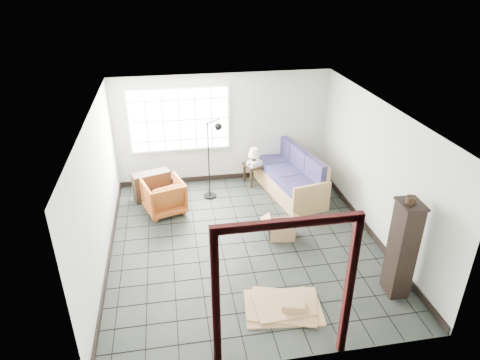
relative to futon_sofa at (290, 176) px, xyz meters
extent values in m
plane|color=black|center=(-1.42, -1.90, -0.37)|extent=(5.50, 5.50, 0.00)
cube|color=silver|center=(-1.42, 0.85, 0.93)|extent=(5.00, 0.02, 2.60)
cube|color=silver|center=(-1.42, -4.65, 0.93)|extent=(5.00, 0.02, 2.60)
cube|color=silver|center=(-3.92, -1.90, 0.93)|extent=(0.02, 5.50, 2.60)
cube|color=silver|center=(1.08, -1.90, 0.93)|extent=(0.02, 5.50, 2.60)
cube|color=white|center=(-1.42, -1.90, 2.23)|extent=(5.00, 5.50, 0.02)
cube|color=black|center=(-1.42, 0.83, -0.31)|extent=(4.95, 0.03, 0.12)
cube|color=black|center=(-3.90, -1.90, -0.31)|extent=(0.03, 5.45, 0.12)
cube|color=black|center=(1.06, -1.90, -0.31)|extent=(0.03, 5.45, 0.12)
cube|color=silver|center=(-2.42, 0.81, 1.23)|extent=(2.32, 0.06, 1.52)
cube|color=white|center=(-2.42, 0.77, 1.23)|extent=(2.20, 0.02, 1.40)
cube|color=#350C0D|center=(-2.27, -4.60, 0.68)|extent=(0.10, 0.08, 2.10)
cube|color=#350C0D|center=(-0.57, -4.60, 0.68)|extent=(0.10, 0.08, 2.10)
cube|color=#350C0D|center=(-1.42, -4.60, 1.78)|extent=(1.80, 0.08, 0.10)
cube|color=#9C7D46|center=(-0.07, -0.01, -0.17)|extent=(1.28, 2.31, 0.39)
cube|color=#9C7D46|center=(0.15, -1.12, -0.02)|extent=(0.87, 0.23, 0.70)
cube|color=#9C7D46|center=(-0.29, 1.09, -0.02)|extent=(0.87, 0.23, 0.70)
cube|color=#9C7D46|center=(0.31, 0.06, 0.23)|extent=(0.51, 2.16, 0.76)
cube|color=#1C1F46|center=(0.05, -0.72, 0.11)|extent=(0.91, 0.84, 0.17)
cube|color=#1C1F46|center=(0.36, -0.66, 0.37)|extent=(0.29, 0.71, 0.57)
cube|color=#1C1F46|center=(-0.09, -0.02, 0.11)|extent=(0.91, 0.84, 0.17)
cube|color=#1C1F46|center=(0.22, 0.04, 0.37)|extent=(0.29, 0.71, 0.57)
cube|color=#1C1F46|center=(-0.23, 0.69, 0.11)|extent=(0.91, 0.84, 0.17)
cube|color=#1C1F46|center=(0.08, 0.75, 0.37)|extent=(0.29, 0.71, 0.57)
imported|color=brown|center=(-2.88, -0.47, 0.03)|extent=(0.96, 0.93, 0.80)
cube|color=black|center=(-0.72, 0.50, 0.11)|extent=(0.56, 0.56, 0.06)
cube|color=black|center=(-0.85, 0.28, -0.14)|extent=(0.06, 0.06, 0.46)
cube|color=black|center=(-0.50, 0.37, -0.14)|extent=(0.06, 0.06, 0.46)
cube|color=black|center=(-0.95, 0.63, -0.14)|extent=(0.06, 0.06, 0.46)
cube|color=black|center=(-0.59, 0.73, -0.14)|extent=(0.06, 0.06, 0.46)
cylinder|color=black|center=(-0.75, 0.47, 0.21)|extent=(0.14, 0.14, 0.14)
cylinder|color=black|center=(-0.75, 0.47, 0.33)|extent=(0.03, 0.03, 0.10)
cone|color=#EBE7C0|center=(-0.75, 0.47, 0.44)|extent=(0.35, 0.35, 0.21)
cube|color=silver|center=(-0.74, 0.43, 0.19)|extent=(0.37, 0.33, 0.11)
cylinder|color=black|center=(-0.88, 0.37, 0.19)|extent=(0.04, 0.07, 0.06)
cylinder|color=black|center=(-1.86, 0.01, -0.35)|extent=(0.39, 0.39, 0.03)
cylinder|color=black|center=(-1.86, 0.01, 0.53)|extent=(0.04, 0.04, 1.76)
cylinder|color=black|center=(-1.76, -0.09, 1.45)|extent=(0.28, 0.14, 0.16)
sphere|color=black|center=(-1.66, -0.20, 1.37)|extent=(0.21, 0.21, 0.16)
cube|color=black|center=(-3.14, 0.18, -0.05)|extent=(0.88, 0.55, 0.64)
cube|color=black|center=(-3.14, 0.18, -0.04)|extent=(0.81, 0.49, 0.03)
cube|color=black|center=(0.73, -3.63, 0.44)|extent=(0.32, 0.42, 1.63)
cube|color=black|center=(0.73, -3.63, 1.26)|extent=(0.36, 0.46, 0.04)
cylinder|color=black|center=(0.70, -3.64, 1.33)|extent=(0.18, 0.18, 0.11)
cube|color=#8E6644|center=(-0.68, -1.82, -0.36)|extent=(0.52, 0.43, 0.02)
cube|color=black|center=(-0.91, -1.79, -0.21)|extent=(0.06, 0.38, 0.32)
cube|color=#8E6644|center=(-0.44, -1.85, -0.21)|extent=(0.06, 0.38, 0.32)
cube|color=#8E6644|center=(-0.70, -2.01, -0.21)|extent=(0.47, 0.07, 0.32)
cube|color=#8E6644|center=(-0.65, -1.63, -0.21)|extent=(0.47, 0.07, 0.32)
cube|color=#8E6644|center=(-0.98, -1.78, 0.01)|extent=(0.22, 0.40, 0.13)
cube|color=#8E6644|center=(-0.37, -1.85, 0.01)|extent=(0.22, 0.40, 0.13)
cube|color=#8E6644|center=(-1.14, -3.70, -0.36)|extent=(1.26, 0.96, 0.02)
cube|color=#8E6644|center=(-1.14, -3.70, -0.33)|extent=(1.20, 1.03, 0.02)
cube|color=#8E6644|center=(-1.14, -3.70, -0.31)|extent=(0.90, 0.67, 0.02)
cube|color=#8E6644|center=(-1.01, -3.77, -0.25)|extent=(0.40, 0.35, 0.10)
camera|label=1|loc=(-2.66, -8.50, 4.39)|focal=32.00mm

